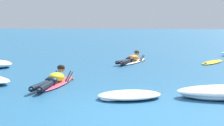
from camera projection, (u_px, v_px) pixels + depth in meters
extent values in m
plane|color=#235B84|center=(140.00, 57.00, 15.68)|extent=(120.00, 120.00, 0.00)
ellipsoid|color=#E54C66|center=(56.00, 83.00, 8.76)|extent=(0.74, 2.28, 0.07)
ellipsoid|color=#E54C66|center=(69.00, 76.00, 9.80)|extent=(0.21, 0.22, 0.06)
ellipsoid|color=yellow|center=(57.00, 77.00, 8.79)|extent=(0.46, 0.69, 0.34)
ellipsoid|color=black|center=(51.00, 81.00, 8.42)|extent=(0.36, 0.31, 0.20)
cylinder|color=black|center=(39.00, 86.00, 7.89)|extent=(0.26, 0.85, 0.14)
ellipsoid|color=black|center=(31.00, 89.00, 7.49)|extent=(0.12, 0.23, 0.08)
cylinder|color=black|center=(46.00, 86.00, 7.86)|extent=(0.16, 0.84, 0.14)
ellipsoid|color=black|center=(39.00, 90.00, 7.45)|extent=(0.12, 0.23, 0.08)
cylinder|color=black|center=(54.00, 77.00, 9.20)|extent=(0.14, 0.59, 0.34)
sphere|color=#8C6647|center=(59.00, 78.00, 9.58)|extent=(0.09, 0.09, 0.09)
cylinder|color=black|center=(68.00, 78.00, 9.09)|extent=(0.14, 0.59, 0.34)
sphere|color=#8C6647|center=(72.00, 79.00, 9.46)|extent=(0.09, 0.09, 0.09)
sphere|color=#8C6647|center=(61.00, 68.00, 9.14)|extent=(0.21, 0.21, 0.21)
ellipsoid|color=black|center=(61.00, 67.00, 9.12)|extent=(0.24, 0.22, 0.16)
ellipsoid|color=white|center=(133.00, 62.00, 13.47)|extent=(1.32, 2.31, 0.07)
ellipsoid|color=white|center=(142.00, 59.00, 14.42)|extent=(0.25, 0.26, 0.06)
ellipsoid|color=orange|center=(133.00, 58.00, 13.49)|extent=(0.61, 0.76, 0.35)
ellipsoid|color=black|center=(130.00, 59.00, 13.15)|extent=(0.42, 0.38, 0.20)
cylinder|color=black|center=(122.00, 62.00, 12.69)|extent=(0.47, 0.82, 0.14)
ellipsoid|color=black|center=(117.00, 63.00, 12.33)|extent=(0.17, 0.24, 0.08)
cylinder|color=black|center=(126.00, 62.00, 12.62)|extent=(0.38, 0.84, 0.14)
ellipsoid|color=black|center=(122.00, 63.00, 12.24)|extent=(0.17, 0.24, 0.08)
cylinder|color=black|center=(132.00, 58.00, 13.92)|extent=(0.29, 0.58, 0.34)
sphere|color=tan|center=(135.00, 60.00, 14.27)|extent=(0.09, 0.09, 0.09)
cylinder|color=black|center=(141.00, 59.00, 13.71)|extent=(0.29, 0.58, 0.34)
sphere|color=tan|center=(144.00, 60.00, 14.04)|extent=(0.09, 0.09, 0.09)
sphere|color=tan|center=(137.00, 53.00, 13.81)|extent=(0.21, 0.21, 0.21)
ellipsoid|color=#47331E|center=(137.00, 52.00, 13.79)|extent=(0.28, 0.26, 0.16)
ellipsoid|color=yellow|center=(212.00, 62.00, 13.37)|extent=(1.41, 1.91, 0.07)
cube|color=yellow|center=(212.00, 61.00, 13.37)|extent=(0.87, 1.42, 0.01)
cone|color=black|center=(205.00, 65.00, 12.76)|extent=(0.14, 0.14, 0.16)
ellipsoid|color=white|center=(129.00, 95.00, 7.16)|extent=(1.60, 1.19, 0.16)
ellipsoid|color=white|center=(143.00, 94.00, 7.34)|extent=(0.59, 0.52, 0.11)
ellipsoid|color=white|center=(111.00, 98.00, 7.01)|extent=(0.59, 0.51, 0.09)
ellipsoid|color=white|center=(4.00, 65.00, 12.04)|extent=(0.63, 0.65, 0.20)
ellipsoid|color=white|center=(205.00, 96.00, 7.10)|extent=(1.20, 0.80, 0.16)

